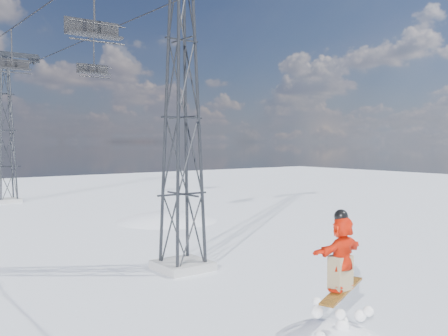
% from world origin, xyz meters
% --- Properties ---
extents(lift_tower_near, '(5.20, 1.80, 11.43)m').
position_xyz_m(lift_tower_near, '(0.80, 8.00, 5.47)').
color(lift_tower_near, '#999999').
rests_on(lift_tower_near, ground).
extents(lift_tower_far, '(5.20, 1.80, 11.43)m').
position_xyz_m(lift_tower_far, '(0.80, 33.00, 5.47)').
color(lift_tower_far, '#999999').
rests_on(lift_tower_far, ground).
extents(haul_cables, '(4.46, 51.00, 0.06)m').
position_xyz_m(haul_cables, '(0.80, 19.50, 10.85)').
color(haul_cables, black).
rests_on(haul_cables, ground).
extents(lift_chair_near, '(2.10, 0.60, 2.60)m').
position_xyz_m(lift_chair_near, '(-1.40, 10.57, 8.77)').
color(lift_chair_near, black).
rests_on(lift_chair_near, ground).
extents(lift_chair_mid, '(1.97, 0.57, 2.44)m').
position_xyz_m(lift_chair_mid, '(3.00, 21.28, 8.90)').
color(lift_chair_mid, black).
rests_on(lift_chair_mid, ground).
extents(lift_chair_far, '(1.97, 0.57, 2.44)m').
position_xyz_m(lift_chair_far, '(-1.40, 22.12, 8.90)').
color(lift_chair_far, black).
rests_on(lift_chair_far, ground).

